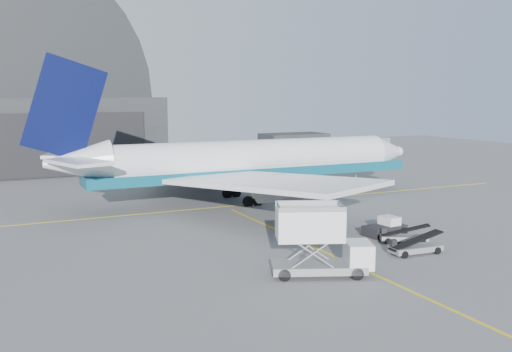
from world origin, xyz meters
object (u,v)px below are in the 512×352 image
airliner (241,162)px  pushback_tug (386,228)px  catering_truck (318,242)px  belt_loader_b (403,237)px  belt_loader_a (415,247)px

airliner → pushback_tug: bearing=-76.6°
catering_truck → belt_loader_b: 12.21m
catering_truck → belt_loader_a: catering_truck is taller
pushback_tug → belt_loader_b: pushback_tug is taller
airliner → belt_loader_a: size_ratio=10.38×
pushback_tug → catering_truck: bearing=-154.0°
pushback_tug → airliner: bearing=97.4°
airliner → belt_loader_a: airliner is taller
airliner → belt_loader_b: airliner is taller
airliner → pushback_tug: size_ratio=12.23×
airliner → pushback_tug: 21.35m
pushback_tug → belt_loader_b: (-0.21, -2.64, -0.15)m
pushback_tug → belt_loader_a: belt_loader_a is taller
airliner → belt_loader_a: (3.11, -26.25, -4.10)m
catering_truck → pushback_tug: 13.56m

